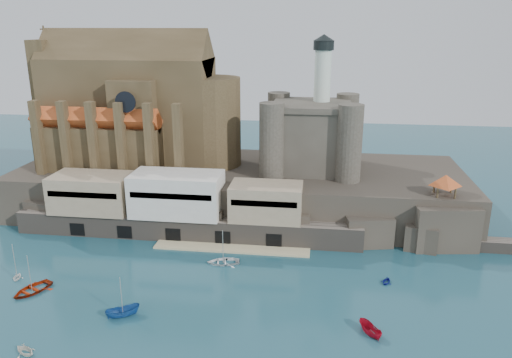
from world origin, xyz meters
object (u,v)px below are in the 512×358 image
object	(u,v)px
boat_0	(32,291)
boat_1	(25,354)
pavilion	(446,182)
boat_2	(123,316)
castle_keep	(312,133)
church	(137,111)

from	to	relation	value
boat_0	boat_1	distance (m)	16.95
pavilion	boat_0	bearing A→B (deg)	-157.95
boat_0	boat_2	bearing A→B (deg)	9.02
boat_0	boat_1	size ratio (longest dim) A/B	2.00
castle_keep	boat_2	distance (m)	57.47
castle_keep	boat_2	size ratio (longest dim) A/B	5.80
boat_0	boat_1	xyz separation A→B (m)	(7.96, -14.96, 0.00)
pavilion	boat_0	xyz separation A→B (m)	(-69.17, -28.02, -12.73)
pavilion	boat_0	size ratio (longest dim) A/B	0.96
boat_1	boat_0	bearing A→B (deg)	52.52
castle_keep	boat_1	size ratio (longest dim) A/B	8.80
castle_keep	boat_2	xyz separation A→B (m)	(-25.92, -47.92, -18.31)
church	castle_keep	size ratio (longest dim) A/B	1.60
boat_1	pavilion	bearing A→B (deg)	-30.43
church	pavilion	bearing A→B (deg)	-13.48
church	pavilion	xyz separation A→B (m)	(66.13, -15.85, -9.40)
castle_keep	boat_0	xyz separation A→B (m)	(-43.25, -43.10, -18.31)
castle_keep	boat_1	bearing A→B (deg)	-121.29
boat_0	pavilion	bearing A→B (deg)	46.61
church	boat_1	bearing A→B (deg)	-85.22
pavilion	boat_1	xyz separation A→B (m)	(-61.21, -42.98, -12.73)
church	boat_2	xyz separation A→B (m)	(14.29, -48.69, -22.13)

